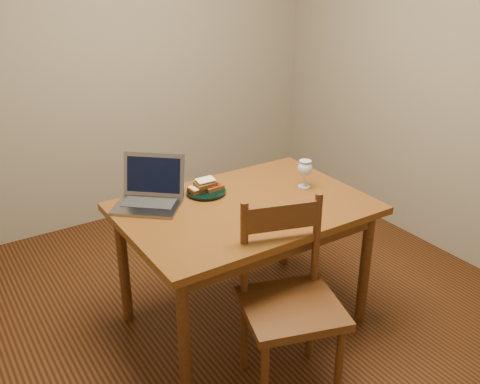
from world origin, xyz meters
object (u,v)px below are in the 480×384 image
chair (290,294)px  milk_glass (305,174)px  plate (206,192)px  table (244,219)px  laptop (150,191)px

chair → milk_glass: size_ratio=3.40×
chair → plate: bearing=107.9°
milk_glass → plate: bearing=156.7°
plate → milk_glass: milk_glass is taller
table → plate: size_ratio=5.85×
table → laptop: size_ratio=2.86×
table → laptop: 0.53m
table → laptop: laptop is taller
laptop → table: bearing=3.8°
table → milk_glass: size_ratio=7.97×
table → chair: size_ratio=2.34×
plate → milk_glass: 0.57m
table → milk_glass: (0.42, 0.02, 0.17)m
chair → laptop: size_ratio=1.22×
table → chair: chair is taller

